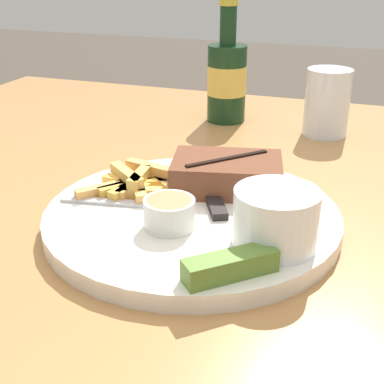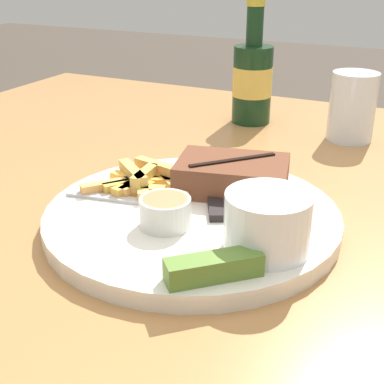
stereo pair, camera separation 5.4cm
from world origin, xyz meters
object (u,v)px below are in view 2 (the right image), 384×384
at_px(dinner_plate, 192,217).
at_px(fork_utensil, 120,199).
at_px(pickle_spear, 214,267).
at_px(knife_utensil, 214,193).
at_px(coleslaw_cup, 268,219).
at_px(drinking_glass, 352,107).
at_px(dipping_sauce_cup, 165,211).
at_px(beer_bottle, 252,79).
at_px(steak_portion, 232,175).

distance_m(dinner_plate, fork_utensil, 0.08).
relative_size(pickle_spear, knife_utensil, 0.48).
bearing_deg(coleslaw_cup, drinking_glass, 90.09).
relative_size(dipping_sauce_cup, beer_bottle, 0.25).
bearing_deg(dinner_plate, dipping_sauce_cup, -100.41).
xyz_separation_m(dipping_sauce_cup, beer_bottle, (-0.06, 0.42, 0.04)).
distance_m(steak_portion, knife_utensil, 0.03).
distance_m(dinner_plate, drinking_glass, 0.37).
bearing_deg(dinner_plate, drinking_glass, 75.17).
distance_m(fork_utensil, drinking_glass, 0.41).
xyz_separation_m(dinner_plate, knife_utensil, (0.01, 0.04, 0.01)).
relative_size(dipping_sauce_cup, drinking_glass, 0.49).
height_order(dinner_plate, steak_portion, steak_portion).
bearing_deg(beer_bottle, fork_utensil, -91.00).
distance_m(steak_portion, coleslaw_cup, 0.13).
bearing_deg(coleslaw_cup, knife_utensil, 135.72).
relative_size(pickle_spear, drinking_glass, 0.73).
height_order(dinner_plate, coleslaw_cup, coleslaw_cup).
relative_size(steak_portion, fork_utensil, 1.01).
xyz_separation_m(pickle_spear, drinking_glass, (0.02, 0.46, 0.02)).
height_order(pickle_spear, knife_utensil, pickle_spear).
height_order(beer_bottle, drinking_glass, beer_bottle).
bearing_deg(knife_utensil, dinner_plate, 145.18).
bearing_deg(dipping_sauce_cup, drinking_glass, 75.64).
xyz_separation_m(beer_bottle, drinking_glass, (0.17, -0.02, -0.02)).
height_order(steak_portion, fork_utensil, steak_portion).
bearing_deg(pickle_spear, coleslaw_cup, 69.15).
bearing_deg(pickle_spear, beer_bottle, 106.50).
height_order(knife_utensil, drinking_glass, drinking_glass).
bearing_deg(pickle_spear, fork_utensil, 148.44).
bearing_deg(steak_portion, knife_utensil, -119.61).
distance_m(knife_utensil, beer_bottle, 0.35).
relative_size(coleslaw_cup, dipping_sauce_cup, 1.54).
distance_m(dinner_plate, coleslaw_cup, 0.11).
xyz_separation_m(coleslaw_cup, fork_utensil, (-0.17, 0.03, -0.03)).
distance_m(coleslaw_cup, beer_bottle, 0.45).
xyz_separation_m(pickle_spear, fork_utensil, (-0.15, 0.09, -0.01)).
bearing_deg(fork_utensil, steak_portion, 28.92).
bearing_deg(steak_portion, fork_utensil, -141.11).
distance_m(steak_portion, dipping_sauce_cup, 0.11).
distance_m(dipping_sauce_cup, pickle_spear, 0.10).
distance_m(dipping_sauce_cup, beer_bottle, 0.43).
distance_m(coleslaw_cup, pickle_spear, 0.07).
bearing_deg(dinner_plate, pickle_spear, -56.32).
bearing_deg(beer_bottle, knife_utensil, -76.82).
xyz_separation_m(coleslaw_cup, knife_utensil, (-0.09, 0.09, -0.03)).
height_order(dinner_plate, knife_utensil, knife_utensil).
bearing_deg(knife_utensil, dipping_sauce_cup, 143.84).
distance_m(dipping_sauce_cup, knife_utensil, 0.09).
distance_m(pickle_spear, fork_utensil, 0.18).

